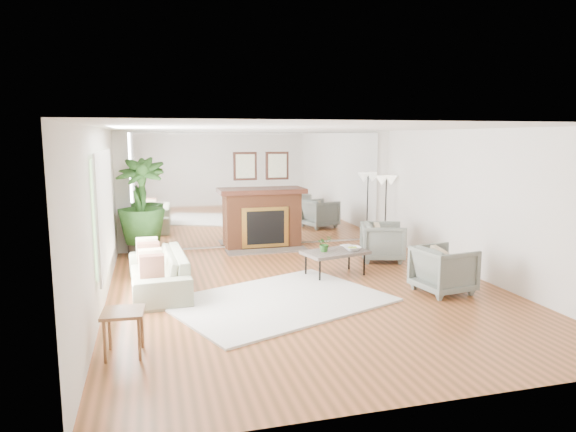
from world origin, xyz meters
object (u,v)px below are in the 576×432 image
object	(u,v)px
armchair_back	(383,242)
floor_lamp	(386,186)
side_table	(123,318)
coffee_table	(335,253)
armchair_front	(444,270)
potted_ficus	(141,205)
fireplace	(263,218)
sofa	(158,272)

from	to	relation	value
armchair_back	floor_lamp	world-z (taller)	floor_lamp
side_table	coffee_table	bearing A→B (deg)	36.25
armchair_front	side_table	size ratio (longest dim) A/B	1.57
potted_ficus	armchair_front	bearing A→B (deg)	-39.38
side_table	floor_lamp	xyz separation A→B (m)	(5.35, 4.66, 0.88)
armchair_front	coffee_table	bearing A→B (deg)	34.80
fireplace	potted_ficus	world-z (taller)	fireplace
sofa	armchair_front	distance (m)	4.40
coffee_table	potted_ficus	distance (m)	4.02
armchair_back	side_table	bearing A→B (deg)	142.88
fireplace	armchair_front	world-z (taller)	fireplace
side_table	sofa	bearing A→B (deg)	80.23
sofa	floor_lamp	world-z (taller)	floor_lamp
floor_lamp	sofa	bearing A→B (deg)	-155.01
sofa	side_table	size ratio (longest dim) A/B	4.12
fireplace	coffee_table	world-z (taller)	fireplace
coffee_table	armchair_front	world-z (taller)	armchair_front
sofa	floor_lamp	xyz separation A→B (m)	(4.95, 2.30, 0.99)
potted_ficus	sofa	bearing A→B (deg)	-84.09
coffee_table	floor_lamp	size ratio (longest dim) A/B	0.79
potted_ficus	floor_lamp	distance (m)	5.21
armchair_front	floor_lamp	world-z (taller)	floor_lamp
sofa	side_table	world-z (taller)	sofa
sofa	potted_ficus	xyz separation A→B (m)	(-0.25, 2.45, 0.74)
coffee_table	sofa	bearing A→B (deg)	-177.81
floor_lamp	armchair_front	bearing A→B (deg)	-101.57
fireplace	sofa	bearing A→B (deg)	-130.76
coffee_table	floor_lamp	bearing A→B (deg)	47.77
potted_ficus	floor_lamp	world-z (taller)	potted_ficus
armchair_front	floor_lamp	size ratio (longest dim) A/B	0.52
sofa	potted_ficus	distance (m)	2.57
fireplace	armchair_back	xyz separation A→B (m)	(1.98, -1.70, -0.29)
armchair_front	sofa	bearing A→B (deg)	65.24
coffee_table	armchair_front	xyz separation A→B (m)	(1.27, -1.34, -0.04)
armchair_back	side_table	xyz separation A→B (m)	(-4.63, -3.25, 0.06)
sofa	armchair_back	world-z (taller)	armchair_back
coffee_table	side_table	xyz separation A→B (m)	(-3.36, -2.46, 0.03)
side_table	potted_ficus	distance (m)	4.84
coffee_table	armchair_front	distance (m)	1.84
floor_lamp	armchair_back	bearing A→B (deg)	-117.34
side_table	potted_ficus	xyz separation A→B (m)	(0.15, 4.80, 0.62)
fireplace	potted_ficus	distance (m)	2.53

